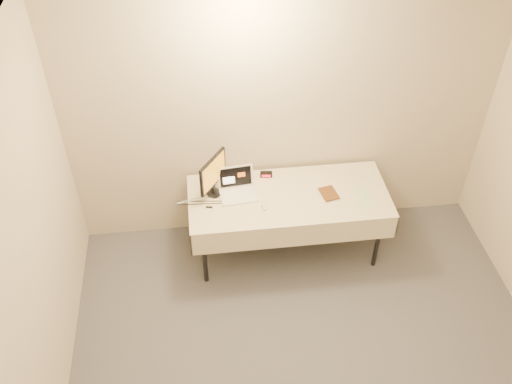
{
  "coord_description": "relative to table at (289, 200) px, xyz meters",
  "views": [
    {
      "loc": [
        -0.78,
        -1.82,
        4.25
      ],
      "look_at": [
        -0.31,
        1.99,
        0.86
      ],
      "focal_mm": 40.0,
      "sensor_mm": 36.0,
      "label": 1
    }
  ],
  "objects": [
    {
      "name": "monitor",
      "position": [
        -0.68,
        0.11,
        0.3
      ],
      "size": [
        0.25,
        0.34,
        0.41
      ],
      "rotation": [
        0.0,
        0.0,
        0.96
      ],
      "color": "black",
      "rests_on": "table"
    },
    {
      "name": "laptop",
      "position": [
        -0.47,
        0.1,
        0.12
      ],
      "size": [
        0.36,
        0.32,
        0.23
      ],
      "rotation": [
        0.0,
        0.0,
        0.09
      ],
      "color": "white",
      "rests_on": "table"
    },
    {
      "name": "clicker",
      "position": [
        -0.25,
        -0.14,
        0.07
      ],
      "size": [
        0.05,
        0.09,
        0.02
      ],
      "primitive_type": "ellipsoid",
      "rotation": [
        0.0,
        0.0,
        0.11
      ],
      "color": "#BBBBBD",
      "rests_on": "table"
    },
    {
      "name": "usb_dongle",
      "position": [
        -0.74,
        -0.08,
        0.07
      ],
      "size": [
        0.06,
        0.03,
        0.01
      ],
      "primitive_type": "cube",
      "rotation": [
        0.0,
        0.0,
        -0.19
      ],
      "color": "black",
      "rests_on": "table"
    },
    {
      "name": "back_wall",
      "position": [
        0.0,
        0.45,
        0.67
      ],
      "size": [
        4.0,
        0.1,
        2.7
      ],
      "primitive_type": "cube",
      "color": "beige",
      "rests_on": "ground"
    },
    {
      "name": "paper_form",
      "position": [
        0.68,
        -0.11,
        0.06
      ],
      "size": [
        0.13,
        0.3,
        0.0
      ],
      "primitive_type": "cube",
      "rotation": [
        0.0,
        0.0,
        -0.05
      ],
      "color": "#B5D4A8",
      "rests_on": "table"
    },
    {
      "name": "book",
      "position": [
        0.3,
        -0.04,
        0.16
      ],
      "size": [
        0.14,
        0.04,
        0.19
      ],
      "primitive_type": "imported",
      "rotation": [
        0.0,
        0.0,
        0.19
      ],
      "color": "brown",
      "rests_on": "table"
    },
    {
      "name": "alarm_clock",
      "position": [
        -0.17,
        0.3,
        0.09
      ],
      "size": [
        0.12,
        0.06,
        0.05
      ],
      "rotation": [
        0.0,
        0.0,
        -0.13
      ],
      "color": "black",
      "rests_on": "table"
    },
    {
      "name": "table",
      "position": [
        0.0,
        0.0,
        0.0
      ],
      "size": [
        1.86,
        0.81,
        0.74
      ],
      "color": "black",
      "rests_on": "ground"
    }
  ]
}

